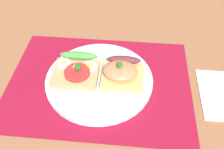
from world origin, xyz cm
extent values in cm
cube|color=brown|center=(0.00, 0.00, -1.60)|extent=(120.00, 90.00, 3.20)
cube|color=maroon|center=(0.00, 0.00, 0.15)|extent=(42.74, 31.87, 0.30)
cylinder|color=white|center=(0.00, 0.00, 0.91)|extent=(25.04, 25.04, 1.22)
cube|color=#A88253|center=(-5.45, -0.08, 2.34)|extent=(10.54, 8.49, 1.64)
cylinder|color=red|center=(-4.94, -0.51, 3.46)|extent=(5.95, 5.95, 0.60)
ellipsoid|color=#408734|center=(-5.45, 4.57, 4.06)|extent=(9.27, 2.20, 1.80)
sphere|color=#1E5919|center=(-4.81, -0.08, 4.56)|extent=(1.60, 1.60, 1.60)
cylinder|color=white|center=(-8.62, 2.07, 3.41)|extent=(3.16, 3.16, 0.50)
cylinder|color=yellow|center=(-8.62, 2.07, 3.74)|extent=(1.42, 1.42, 0.16)
cylinder|color=white|center=(-5.45, 0.94, 3.41)|extent=(3.16, 3.16, 0.50)
cylinder|color=yellow|center=(-5.45, 0.94, 3.74)|extent=(1.42, 1.42, 0.16)
cylinder|color=white|center=(-2.29, 1.75, 3.41)|extent=(3.16, 3.16, 0.50)
cylinder|color=yellow|center=(-2.29, 1.75, 3.74)|extent=(1.42, 1.42, 0.16)
cube|color=tan|center=(5.45, -0.42, 2.40)|extent=(9.46, 7.90, 1.76)
ellipsoid|color=#EB6B44|center=(4.86, -0.12, 4.41)|extent=(7.76, 6.32, 2.27)
ellipsoid|color=#542229|center=(5.45, 3.92, 4.18)|extent=(8.04, 2.20, 1.80)
sphere|color=#1E5919|center=(4.65, 0.18, 6.25)|extent=(1.40, 1.40, 1.40)
camera|label=1|loc=(6.81, -39.99, 44.97)|focal=40.82mm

